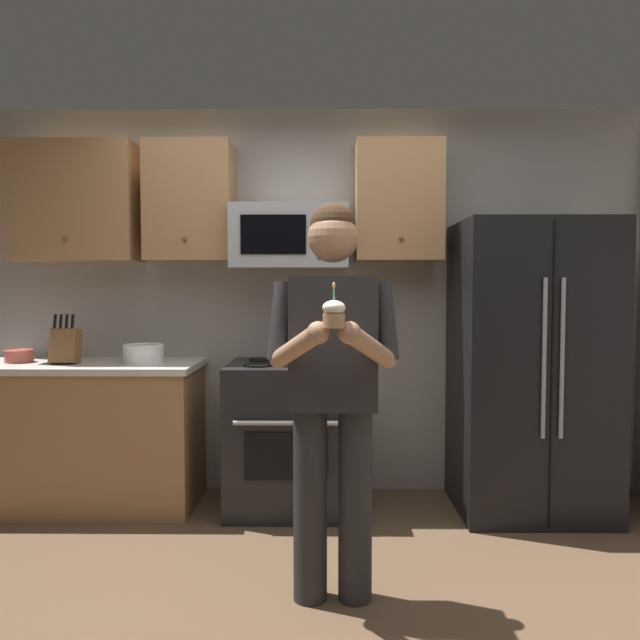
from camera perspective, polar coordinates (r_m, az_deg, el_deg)
The scene contains 12 objects.
ground_plane at distance 2.75m, azimuth -1.37°, elevation -27.23°, with size 6.00×6.00×0.00m, color brown.
wall_back at distance 4.13m, azimuth -0.56°, elevation 1.75°, with size 4.40×0.10×2.60m, color gray.
oven_range at distance 3.86m, azimuth -2.94°, elevation -10.91°, with size 0.76×0.70×0.93m.
microwave at distance 3.88m, azimuth -2.88°, elevation 7.89°, with size 0.74×0.41×0.40m.
refrigerator at distance 3.94m, azimuth 19.40°, elevation -4.30°, with size 0.90×0.75×1.80m.
cabinet_row_upper at distance 4.03m, azimuth -11.17°, elevation 10.93°, with size 2.78×0.36×0.76m.
counter_left at distance 4.16m, azimuth -21.37°, elevation -10.08°, with size 1.44×0.66×0.92m.
knife_block at distance 4.07m, azimuth -23.11°, elevation -2.24°, with size 0.16×0.15×0.32m.
bowl_large_white at distance 3.94m, azimuth -16.49°, elevation -3.04°, with size 0.26×0.26×0.12m.
bowl_small_colored at distance 4.27m, azimuth -26.77°, elevation -3.04°, with size 0.18×0.18×0.08m.
person at distance 2.62m, azimuth 1.23°, elevation -5.58°, with size 0.60×0.48×1.76m.
cupcake at distance 2.27m, azimuth 1.33°, elevation 0.62°, with size 0.09×0.09×0.17m.
Camera 1 is at (0.08, -2.38, 1.38)m, focal length 33.54 mm.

